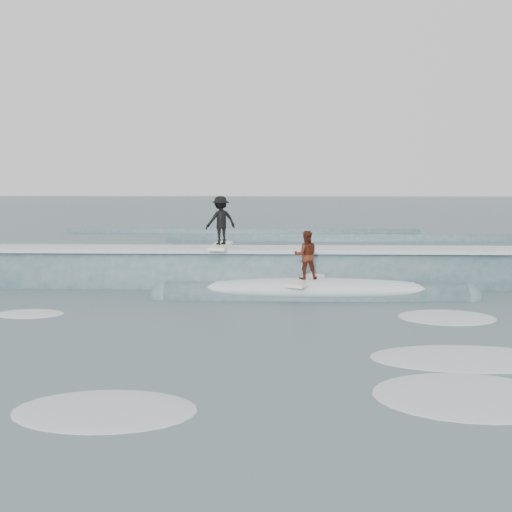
{
  "coord_description": "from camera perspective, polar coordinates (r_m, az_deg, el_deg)",
  "views": [
    {
      "loc": [
        0.5,
        -13.4,
        3.73
      ],
      "look_at": [
        0.0,
        4.63,
        1.1
      ],
      "focal_mm": 40.0,
      "sensor_mm": 36.0,
      "label": 1
    }
  ],
  "objects": [
    {
      "name": "breaking_wave",
      "position": [
        19.14,
        0.67,
        -2.82
      ],
      "size": [
        22.9,
        3.96,
        2.36
      ],
      "color": "#38595F",
      "rests_on": "ground"
    },
    {
      "name": "surfer_black",
      "position": [
        19.18,
        -3.55,
        3.34
      ],
      "size": [
        1.21,
        2.04,
        1.72
      ],
      "color": "white",
      "rests_on": "ground"
    },
    {
      "name": "surfer_red",
      "position": [
        17.05,
        5.02,
        -0.32
      ],
      "size": [
        1.33,
        2.05,
        1.55
      ],
      "color": "white",
      "rests_on": "ground"
    },
    {
      "name": "ground",
      "position": [
        13.92,
        -0.53,
        -7.25
      ],
      "size": [
        160.0,
        160.0,
        0.0
      ],
      "primitive_type": "plane",
      "color": "#384F53",
      "rests_on": "ground"
    },
    {
      "name": "whitewater",
      "position": [
        12.15,
        11.66,
        -9.75
      ],
      "size": [
        13.3,
        7.81,
        0.1
      ],
      "color": "silver",
      "rests_on": "ground"
    },
    {
      "name": "far_swells",
      "position": [
        31.31,
        -1.3,
        1.45
      ],
      "size": [
        37.42,
        8.65,
        0.8
      ],
      "color": "#38595F",
      "rests_on": "ground"
    }
  ]
}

